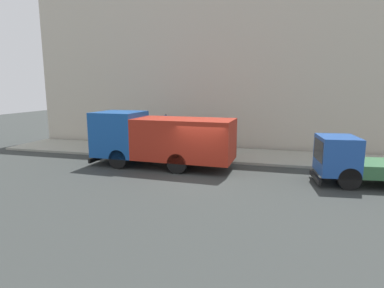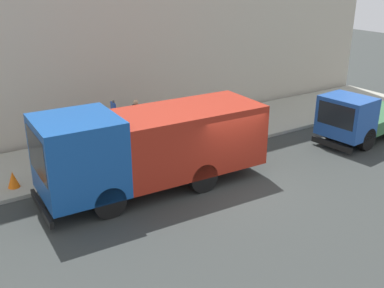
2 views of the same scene
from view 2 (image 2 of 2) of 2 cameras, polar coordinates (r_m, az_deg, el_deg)
name	(u,v)px [view 2 (image 2 of 2)]	position (r m, az deg, el deg)	size (l,w,h in m)	color
ground	(235,185)	(16.45, 5.48, -5.12)	(80.00, 80.00, 0.00)	#313533
sidewalk	(165,140)	(20.35, -3.42, 0.47)	(4.27, 30.00, 0.14)	#9D9D8F
large_utility_truck	(151,145)	(15.56, -5.15, -0.08)	(2.84, 8.06, 3.02)	#154999
small_flatbed_truck	(360,118)	(21.53, 20.38, 3.07)	(2.58, 5.45, 2.21)	#1F4B9F
pedestrian_walking	(143,135)	(18.41, -6.17, 1.20)	(0.40, 0.40, 1.64)	#5E5648
pedestrian_standing	(108,134)	(18.47, -10.46, 1.20)	(0.47, 0.47, 1.74)	#4F3054
pedestrian_third	(136,117)	(20.51, -7.01, 3.40)	(0.47, 0.47, 1.70)	#483C5B
traffic_cone_orange	(13,179)	(16.95, -21.58, -4.17)	(0.41, 0.41, 0.59)	orange
street_sign_post	(115,129)	(17.15, -9.65, 1.93)	(0.44, 0.08, 2.63)	#4C5156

